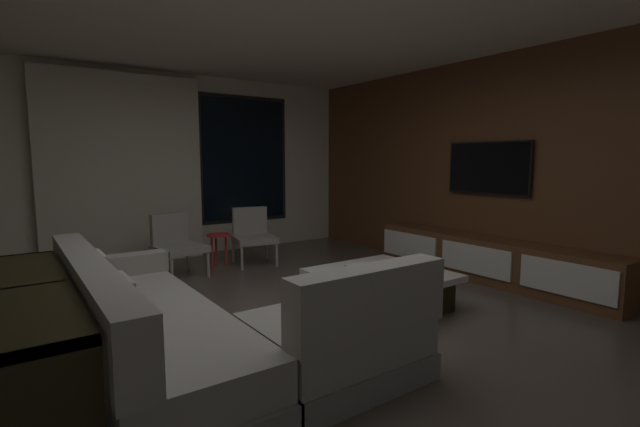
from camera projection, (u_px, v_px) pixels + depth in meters
name	position (u px, v px, depth m)	size (l,w,h in m)	color
floor	(295.00, 335.00, 3.72)	(9.20, 9.20, 0.00)	#564C44
back_wall_with_window	(158.00, 167.00, 6.45)	(6.60, 0.30, 2.70)	beige
media_wall	(512.00, 168.00, 5.31)	(0.12, 7.80, 2.70)	brown
sectional_couch	(196.00, 332.00, 3.02)	(1.98, 2.50, 0.82)	gray
coffee_table	(381.00, 289.00, 4.38)	(1.16, 1.16, 0.36)	black
book_stack_on_coffee_table	(362.00, 268.00, 4.37)	(0.30, 0.21, 0.07)	#803B78
accent_chair_near_window	(253.00, 233.00, 6.22)	(0.64, 0.66, 0.78)	#B2ADA0
accent_chair_by_curtain	(176.00, 242.00, 5.54)	(0.63, 0.65, 0.78)	#B2ADA0
side_stool	(218.00, 240.00, 5.97)	(0.32, 0.32, 0.46)	red
media_console	(489.00, 261.00, 5.32)	(0.46, 3.10, 0.52)	brown
mounted_tv	(488.00, 168.00, 5.45)	(0.05, 1.11, 0.64)	black
console_table_behind_couch	(34.00, 340.00, 2.58)	(0.40, 2.10, 0.74)	black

